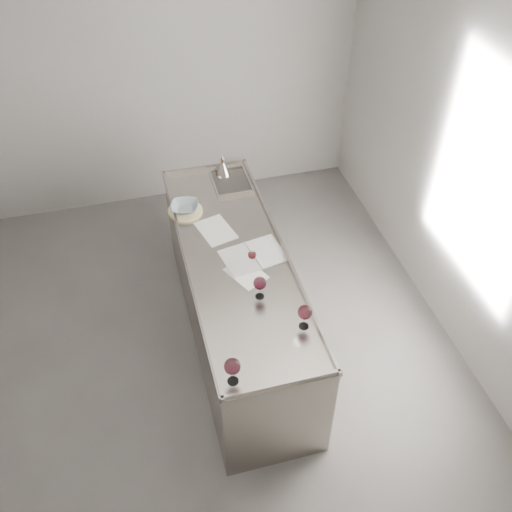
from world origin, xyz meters
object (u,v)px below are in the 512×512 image
object	(u,v)px
notebook	(254,256)
wine_glass_right	(305,313)
wine_glass_middle	(260,284)
counter	(237,298)
wine_glass_left	(232,367)
ceramic_bowl	(185,207)
wine_funnel	(223,168)
wine_glass_small	(252,255)

from	to	relation	value
notebook	wine_glass_right	bearing A→B (deg)	-89.55
wine_glass_middle	counter	bearing A→B (deg)	98.20
wine_glass_right	wine_glass_left	bearing A→B (deg)	-151.47
counter	wine_glass_middle	xyz separation A→B (m)	(0.06, -0.45, 0.59)
ceramic_bowl	wine_funnel	world-z (taller)	wine_funnel
wine_glass_small	notebook	distance (m)	0.12
wine_glass_right	ceramic_bowl	distance (m)	1.51
counter	wine_glass_left	bearing A→B (deg)	-104.28
wine_glass_left	wine_glass_middle	bearing A→B (deg)	61.80
wine_glass_middle	ceramic_bowl	size ratio (longest dim) A/B	0.80
wine_glass_middle	notebook	world-z (taller)	wine_glass_middle
wine_glass_small	notebook	xyz separation A→B (m)	(0.03, 0.08, -0.08)
counter	wine_glass_right	size ratio (longest dim) A/B	12.83
wine_glass_right	wine_funnel	xyz separation A→B (m)	(-0.14, 1.84, -0.07)
counter	wine_funnel	bearing A→B (deg)	82.50
wine_glass_left	wine_funnel	size ratio (longest dim) A/B	0.98
wine_funnel	notebook	bearing A→B (deg)	-90.62
counter	wine_funnel	distance (m)	1.19
counter	ceramic_bowl	bearing A→B (deg)	113.91
notebook	wine_glass_small	bearing A→B (deg)	-122.54
counter	wine_glass_small	world-z (taller)	wine_glass_small
wine_glass_left	wine_glass_right	xyz separation A→B (m)	(0.55, 0.30, -0.01)
wine_glass_small	ceramic_bowl	distance (m)	0.83
wine_glass_right	ceramic_bowl	xyz separation A→B (m)	(-0.55, 1.40, -0.09)
wine_glass_right	ceramic_bowl	world-z (taller)	wine_glass_right
counter	wine_glass_middle	distance (m)	0.75
ceramic_bowl	wine_funnel	distance (m)	0.60
wine_glass_middle	notebook	xyz separation A→B (m)	(0.06, 0.41, -0.12)
counter	notebook	world-z (taller)	counter
wine_glass_right	wine_glass_small	distance (m)	0.69
wine_glass_right	notebook	bearing A→B (deg)	101.20
wine_glass_left	wine_glass_small	size ratio (longest dim) A/B	1.55
wine_glass_middle	wine_glass_small	distance (m)	0.33
counter	ceramic_bowl	size ratio (longest dim) A/B	10.89
wine_glass_middle	wine_glass_right	world-z (taller)	wine_glass_right
wine_glass_right	counter	bearing A→B (deg)	109.36
wine_glass_middle	wine_glass_right	bearing A→B (deg)	-57.83
ceramic_bowl	wine_glass_small	bearing A→B (deg)	-63.49
wine_glass_small	wine_funnel	size ratio (longest dim) A/B	0.63
wine_glass_middle	wine_glass_right	size ratio (longest dim) A/B	0.95
wine_glass_left	wine_glass_middle	xyz separation A→B (m)	(0.34, 0.63, -0.01)
wine_glass_small	ceramic_bowl	size ratio (longest dim) A/B	0.58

